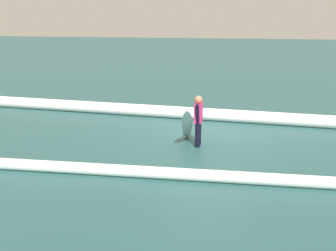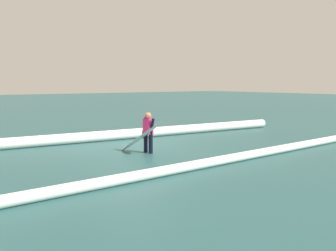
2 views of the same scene
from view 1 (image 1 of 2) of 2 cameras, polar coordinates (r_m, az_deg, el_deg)
The scene contains 5 objects.
ground_plane at distance 13.99m, azimuth 4.46°, elevation -1.41°, with size 128.25×128.25×0.00m, color #265254.
surfer at distance 12.91m, azimuth 3.63°, elevation 0.89°, with size 0.22×0.68×1.37m.
surfboard at distance 12.99m, azimuth 2.29°, elevation 0.08°, with size 0.64×1.93×1.18m.
wave_crest_foreground at distance 16.33m, azimuth 3.41°, elevation 1.42°, with size 0.41×0.41×19.29m, color white.
wave_crest_midground at distance 10.65m, azimuth -6.42°, elevation -5.31°, with size 0.27×0.27×17.37m, color white.
Camera 1 is at (-2.00, 13.42, 3.44)m, focal length 51.25 mm.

